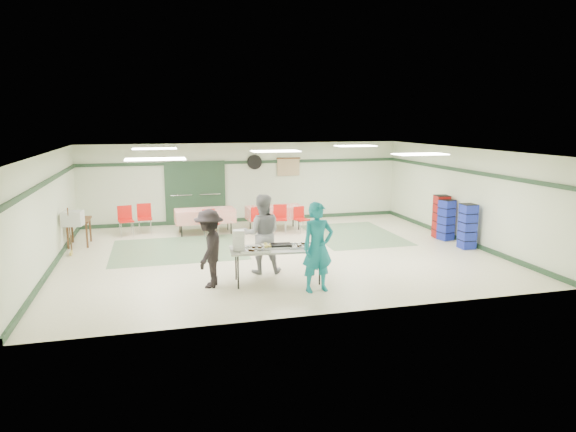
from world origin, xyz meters
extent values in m
plane|color=beige|center=(0.00, 0.00, 0.00)|extent=(11.00, 11.00, 0.00)
plane|color=white|center=(0.00, 0.00, 2.70)|extent=(11.00, 11.00, 0.00)
plane|color=beige|center=(0.00, 4.50, 1.35)|extent=(11.00, 0.00, 11.00)
plane|color=beige|center=(0.00, -4.50, 1.35)|extent=(11.00, 0.00, 11.00)
plane|color=beige|center=(-5.50, 0.00, 1.35)|extent=(0.00, 9.00, 9.00)
plane|color=beige|center=(5.50, 0.00, 1.35)|extent=(0.00, 9.00, 9.00)
cube|color=#203A25|center=(0.00, 4.47, 2.05)|extent=(11.00, 0.06, 0.10)
cube|color=#203A25|center=(0.00, 4.47, 0.06)|extent=(11.00, 0.06, 0.12)
cube|color=#203A25|center=(-5.47, 0.00, 2.05)|extent=(0.06, 9.00, 0.10)
cube|color=#203A25|center=(-5.47, 0.00, 0.06)|extent=(0.06, 9.00, 0.12)
cube|color=#203A25|center=(5.47, 0.00, 2.05)|extent=(0.06, 9.00, 0.10)
cube|color=#203A25|center=(5.47, 0.00, 0.06)|extent=(0.06, 9.00, 0.12)
cube|color=slate|center=(-2.50, 1.00, 0.00)|extent=(3.50, 3.00, 0.01)
cube|color=slate|center=(2.80, 1.50, 0.00)|extent=(2.50, 3.50, 0.01)
cube|color=gray|center=(-2.20, 4.44, 1.05)|extent=(0.90, 0.06, 2.10)
cube|color=gray|center=(-1.25, 4.44, 1.05)|extent=(0.90, 0.06, 2.10)
cube|color=#203A25|center=(-1.73, 4.42, 1.05)|extent=(2.00, 0.03, 2.15)
cylinder|color=black|center=(0.30, 4.44, 2.05)|extent=(0.50, 0.10, 0.50)
cube|color=tan|center=(1.50, 4.44, 1.85)|extent=(0.80, 0.02, 0.60)
cube|color=#B3B3AE|center=(-0.55, -2.46, 0.74)|extent=(2.07, 0.98, 0.04)
cylinder|color=black|center=(-1.44, -2.71, 0.36)|extent=(0.04, 0.04, 0.72)
cylinder|color=black|center=(0.28, -2.85, 0.36)|extent=(0.04, 0.04, 0.72)
cylinder|color=black|center=(-1.39, -2.06, 0.36)|extent=(0.04, 0.04, 0.72)
cylinder|color=black|center=(0.34, -2.21, 0.36)|extent=(0.04, 0.04, 0.72)
cube|color=silver|center=(-0.02, -2.48, 0.77)|extent=(0.60, 0.47, 0.02)
cube|color=silver|center=(-0.58, -2.35, 0.77)|extent=(0.64, 0.51, 0.02)
cube|color=silver|center=(-1.07, -2.56, 0.77)|extent=(0.66, 0.52, 0.02)
cube|color=black|center=(-0.45, -2.42, 0.80)|extent=(0.46, 0.31, 0.08)
cube|color=white|center=(-1.38, -2.43, 0.98)|extent=(0.25, 0.24, 0.43)
imported|color=teal|center=(0.11, -3.22, 0.92)|extent=(0.72, 0.52, 1.85)
imported|color=gray|center=(-0.72, -1.66, 0.91)|extent=(0.99, 0.83, 1.82)
imported|color=black|center=(-1.99, -2.38, 0.83)|extent=(0.93, 1.21, 1.66)
cube|color=red|center=(0.62, 2.85, 0.74)|extent=(1.79, 0.86, 0.05)
cube|color=red|center=(0.62, 2.85, 0.55)|extent=(1.79, 0.88, 0.40)
cylinder|color=black|center=(-0.09, 2.52, 0.36)|extent=(0.04, 0.04, 0.72)
cylinder|color=black|center=(1.37, 2.60, 0.36)|extent=(0.04, 0.04, 0.72)
cylinder|color=black|center=(-0.12, 3.10, 0.36)|extent=(0.04, 0.04, 0.72)
cylinder|color=black|center=(1.33, 3.18, 0.36)|extent=(0.04, 0.04, 0.72)
cube|color=red|center=(-1.58, 2.85, 0.74)|extent=(1.83, 0.84, 0.05)
cube|color=red|center=(-1.58, 2.85, 0.55)|extent=(1.83, 0.86, 0.40)
cylinder|color=black|center=(-2.32, 2.53, 0.36)|extent=(0.04, 0.04, 0.72)
cylinder|color=black|center=(-0.82, 2.58, 0.36)|extent=(0.04, 0.04, 0.72)
cylinder|color=black|center=(-2.34, 3.13, 0.36)|extent=(0.04, 0.04, 0.72)
cylinder|color=black|center=(-0.84, 3.18, 0.36)|extent=(0.04, 0.04, 0.72)
cube|color=red|center=(0.66, 2.20, 0.45)|extent=(0.49, 0.49, 0.04)
cube|color=red|center=(0.69, 2.38, 0.68)|extent=(0.41, 0.13, 0.41)
cylinder|color=silver|center=(0.46, 2.07, 0.22)|extent=(0.02, 0.02, 0.43)
cylinder|color=silver|center=(0.78, 2.01, 0.22)|extent=(0.02, 0.02, 0.43)
cylinder|color=silver|center=(0.53, 2.40, 0.22)|extent=(0.02, 0.02, 0.43)
cylinder|color=silver|center=(0.85, 2.33, 0.22)|extent=(0.02, 0.02, 0.43)
cube|color=red|center=(0.02, 2.20, 0.43)|extent=(0.51, 0.51, 0.04)
cube|color=red|center=(-0.05, 2.37, 0.65)|extent=(0.38, 0.18, 0.39)
cylinder|color=silver|center=(-0.07, 2.00, 0.21)|extent=(0.02, 0.02, 0.41)
cylinder|color=silver|center=(0.22, 2.11, 0.21)|extent=(0.02, 0.02, 0.41)
cylinder|color=silver|center=(-0.19, 2.29, 0.21)|extent=(0.02, 0.02, 0.41)
cylinder|color=silver|center=(0.10, 2.41, 0.21)|extent=(0.02, 0.02, 0.41)
cube|color=red|center=(1.35, 2.20, 0.41)|extent=(0.47, 0.47, 0.04)
cube|color=red|center=(1.29, 2.36, 0.62)|extent=(0.37, 0.16, 0.37)
cylinder|color=silver|center=(1.25, 2.01, 0.20)|extent=(0.02, 0.02, 0.39)
cylinder|color=silver|center=(1.54, 2.11, 0.20)|extent=(0.02, 0.02, 0.39)
cylinder|color=silver|center=(1.16, 2.30, 0.20)|extent=(0.02, 0.02, 0.39)
cylinder|color=silver|center=(1.44, 2.39, 0.20)|extent=(0.02, 0.02, 0.39)
cube|color=red|center=(-1.47, 2.20, 0.43)|extent=(0.48, 0.48, 0.04)
cube|color=red|center=(-1.52, 2.37, 0.65)|extent=(0.39, 0.14, 0.39)
cylinder|color=silver|center=(-1.58, 2.01, 0.21)|extent=(0.02, 0.02, 0.41)
cylinder|color=silver|center=(-1.28, 2.09, 0.21)|extent=(0.02, 0.02, 0.41)
cylinder|color=silver|center=(-1.66, 2.31, 0.21)|extent=(0.02, 0.02, 0.41)
cylinder|color=silver|center=(-1.36, 2.39, 0.21)|extent=(0.02, 0.02, 0.41)
cube|color=red|center=(-3.39, 3.25, 0.47)|extent=(0.45, 0.45, 0.04)
cube|color=red|center=(-3.40, 3.44, 0.71)|extent=(0.43, 0.07, 0.43)
cylinder|color=silver|center=(-3.55, 3.07, 0.22)|extent=(0.02, 0.02, 0.45)
cylinder|color=silver|center=(-3.21, 3.09, 0.22)|extent=(0.02, 0.02, 0.45)
cylinder|color=silver|center=(-3.57, 3.41, 0.22)|extent=(0.02, 0.02, 0.45)
cylinder|color=silver|center=(-3.23, 3.43, 0.22)|extent=(0.02, 0.02, 0.45)
cube|color=red|center=(-3.93, 3.05, 0.47)|extent=(0.50, 0.50, 0.04)
cube|color=red|center=(-3.97, 3.24, 0.70)|extent=(0.42, 0.12, 0.42)
cylinder|color=silver|center=(-4.07, 2.85, 0.22)|extent=(0.02, 0.02, 0.45)
cylinder|color=silver|center=(-3.73, 2.92, 0.22)|extent=(0.02, 0.02, 0.45)
cylinder|color=silver|center=(-4.13, 3.19, 0.22)|extent=(0.02, 0.02, 0.45)
cylinder|color=silver|center=(-3.80, 3.25, 0.22)|extent=(0.02, 0.02, 0.45)
cube|color=#1B20A2|center=(5.15, 0.18, 0.60)|extent=(0.44, 0.44, 1.19)
cube|color=maroon|center=(5.15, 0.46, 0.64)|extent=(0.44, 0.44, 1.28)
cube|color=#1B20A2|center=(5.15, -0.89, 0.62)|extent=(0.39, 0.39, 1.24)
cube|color=brown|center=(-5.15, 2.20, 0.72)|extent=(0.62, 0.95, 0.05)
cube|color=brown|center=(-5.40, 1.81, 0.35)|extent=(0.05, 0.05, 0.70)
cube|color=brown|center=(-4.91, 1.81, 0.35)|extent=(0.05, 0.05, 0.70)
cube|color=brown|center=(-5.39, 2.59, 0.35)|extent=(0.05, 0.05, 0.70)
cube|color=brown|center=(-4.90, 2.59, 0.35)|extent=(0.05, 0.05, 0.70)
cube|color=#B2B2AD|center=(-5.15, 1.28, 0.94)|extent=(0.53, 0.48, 0.38)
cylinder|color=brown|center=(-5.23, 1.15, 0.64)|extent=(0.05, 0.20, 1.24)
camera|label=1|loc=(-3.02, -12.86, 3.47)|focal=32.00mm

